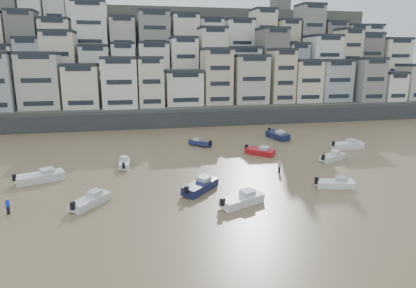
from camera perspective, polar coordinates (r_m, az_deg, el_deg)
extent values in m
cube|color=#38383A|center=(84.21, -3.90, 3.87)|extent=(140.00, 3.00, 3.50)
cube|color=#4C4C47|center=(91.80, -1.43, 4.82)|extent=(140.00, 14.00, 4.00)
cube|color=#4C4C47|center=(103.17, -2.67, 7.42)|extent=(140.00, 14.00, 10.00)
cube|color=#4C4C47|center=(114.68, -3.68, 9.98)|extent=(140.00, 14.00, 18.00)
cube|color=#4C4C47|center=(126.41, -4.52, 12.08)|extent=(140.00, 16.00, 26.00)
cube|color=#4C4C47|center=(140.29, -5.31, 13.39)|extent=(140.00, 18.00, 32.00)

